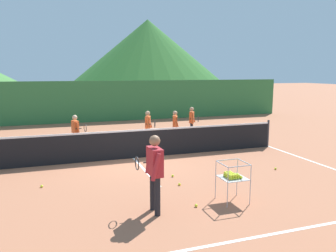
# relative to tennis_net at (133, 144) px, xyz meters

# --- Properties ---
(ground_plane) EXTENTS (120.00, 120.00, 0.00)m
(ground_plane) POSITION_rel_tennis_net_xyz_m (0.00, 0.00, -0.50)
(ground_plane) COLOR #A86647
(line_baseline_near) EXTENTS (10.81, 0.08, 0.01)m
(line_baseline_near) POSITION_rel_tennis_net_xyz_m (0.00, -5.97, -0.50)
(line_baseline_near) COLOR white
(line_baseline_near) RESTS_ON ground
(line_baseline_far) EXTENTS (10.81, 0.08, 0.01)m
(line_baseline_far) POSITION_rel_tennis_net_xyz_m (0.00, 4.66, -0.50)
(line_baseline_far) COLOR white
(line_baseline_far) RESTS_ON ground
(line_sideline_east) EXTENTS (0.08, 10.63, 0.01)m
(line_sideline_east) POSITION_rel_tennis_net_xyz_m (5.40, 0.00, -0.50)
(line_sideline_east) COLOR white
(line_sideline_east) RESTS_ON ground
(line_service_center) EXTENTS (0.08, 5.98, 0.01)m
(line_service_center) POSITION_rel_tennis_net_xyz_m (0.00, 0.00, -0.50)
(line_service_center) COLOR white
(line_service_center) RESTS_ON ground
(tennis_net) EXTENTS (10.71, 0.08, 1.05)m
(tennis_net) POSITION_rel_tennis_net_xyz_m (0.00, 0.00, 0.00)
(tennis_net) COLOR #333338
(tennis_net) RESTS_ON ground
(instructor) EXTENTS (0.44, 0.74, 1.63)m
(instructor) POSITION_rel_tennis_net_xyz_m (-0.56, -4.39, 0.48)
(instructor) COLOR black
(instructor) RESTS_ON ground
(student_0) EXTENTS (0.52, 0.59, 1.33)m
(student_0) POSITION_rel_tennis_net_xyz_m (-1.76, 1.74, 0.30)
(student_0) COLOR navy
(student_0) RESTS_ON ground
(student_1) EXTENTS (0.42, 0.72, 1.36)m
(student_1) POSITION_rel_tennis_net_xyz_m (1.03, 1.85, 0.32)
(student_1) COLOR silver
(student_1) RESTS_ON ground
(student_2) EXTENTS (0.38, 0.54, 1.34)m
(student_2) POSITION_rel_tennis_net_xyz_m (2.12, 1.73, 0.30)
(student_2) COLOR silver
(student_2) RESTS_ON ground
(student_3) EXTENTS (0.43, 0.73, 1.36)m
(student_3) POSITION_rel_tennis_net_xyz_m (3.23, 2.60, 0.32)
(student_3) COLOR black
(student_3) RESTS_ON ground
(ball_cart) EXTENTS (0.58, 0.58, 0.90)m
(ball_cart) POSITION_rel_tennis_net_xyz_m (1.25, -4.39, 0.10)
(ball_cart) COLOR #B7B7BC
(ball_cart) RESTS_ON ground
(tennis_ball_0) EXTENTS (0.07, 0.07, 0.07)m
(tennis_ball_0) POSITION_rel_tennis_net_xyz_m (0.57, -2.32, -0.47)
(tennis_ball_0) COLOR yellow
(tennis_ball_0) RESTS_ON ground
(tennis_ball_1) EXTENTS (0.07, 0.07, 0.07)m
(tennis_ball_1) POSITION_rel_tennis_net_xyz_m (0.50, -3.03, -0.47)
(tennis_ball_1) COLOR yellow
(tennis_ball_1) RESTS_ON ground
(tennis_ball_2) EXTENTS (0.07, 0.07, 0.07)m
(tennis_ball_2) POSITION_rel_tennis_net_xyz_m (0.36, -4.42, -0.47)
(tennis_ball_2) COLOR yellow
(tennis_ball_2) RESTS_ON ground
(tennis_ball_3) EXTENTS (0.07, 0.07, 0.07)m
(tennis_ball_3) POSITION_rel_tennis_net_xyz_m (-2.84, -2.05, -0.47)
(tennis_ball_3) COLOR yellow
(tennis_ball_3) RESTS_ON ground
(tennis_ball_6) EXTENTS (0.07, 0.07, 0.07)m
(tennis_ball_6) POSITION_rel_tennis_net_xyz_m (3.71, -2.66, -0.47)
(tennis_ball_6) COLOR yellow
(tennis_ball_6) RESTS_ON ground
(windscreen_fence) EXTENTS (23.77, 0.08, 2.38)m
(windscreen_fence) POSITION_rel_tennis_net_xyz_m (0.00, 8.71, 0.69)
(windscreen_fence) COLOR #33753D
(windscreen_fence) RESTS_ON ground
(hill_0) EXTENTS (43.11, 43.11, 17.66)m
(hill_0) POSITION_rel_tennis_net_xyz_m (23.52, 83.53, 8.33)
(hill_0) COLOR #2D6628
(hill_0) RESTS_ON ground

